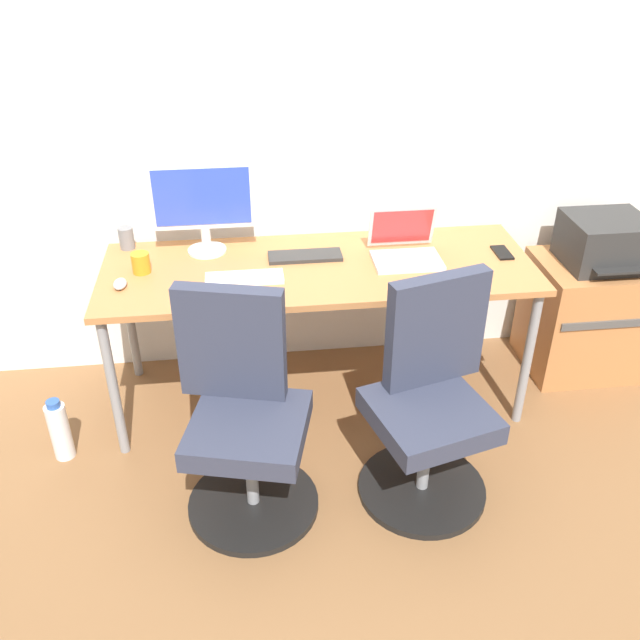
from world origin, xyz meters
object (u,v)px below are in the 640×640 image
(desktop_monitor, at_px, (203,202))
(coffee_mug, at_px, (141,263))
(printer, at_px, (605,241))
(office_chair_left, at_px, (244,418))
(water_bottle_on_floor, at_px, (60,430))
(side_cabinet, at_px, (587,315))
(office_chair_right, at_px, (430,404))
(open_laptop, at_px, (405,246))

(desktop_monitor, relative_size, coffee_mug, 5.22)
(coffee_mug, bearing_deg, printer, 2.25)
(office_chair_left, relative_size, desktop_monitor, 1.96)
(desktop_monitor, xyz_separation_m, coffee_mug, (-0.28, -0.18, -0.20))
(coffee_mug, bearing_deg, water_bottle_on_floor, -140.57)
(office_chair_left, height_order, printer, office_chair_left)
(office_chair_left, bearing_deg, side_cabinet, 23.14)
(office_chair_left, relative_size, coffee_mug, 10.22)
(office_chair_left, xyz_separation_m, desktop_monitor, (-0.13, 0.86, 0.57))
(office_chair_right, bearing_deg, desktop_monitor, 135.61)
(office_chair_left, height_order, office_chair_right, same)
(side_cabinet, height_order, printer, printer)
(water_bottle_on_floor, relative_size, desktop_monitor, 0.65)
(office_chair_right, xyz_separation_m, open_laptop, (0.03, 0.69, 0.37))
(office_chair_right, xyz_separation_m, printer, (1.05, 0.77, 0.30))
(desktop_monitor, bearing_deg, office_chair_left, -81.25)
(desktop_monitor, height_order, coffee_mug, desktop_monitor)
(office_chair_right, relative_size, printer, 2.35)
(office_chair_right, distance_m, side_cabinet, 1.31)
(desktop_monitor, bearing_deg, side_cabinet, -2.72)
(office_chair_left, height_order, desktop_monitor, desktop_monitor)
(office_chair_left, xyz_separation_m, printer, (1.80, 0.77, 0.30))
(printer, distance_m, water_bottle_on_floor, 2.72)
(coffee_mug, bearing_deg, office_chair_left, -58.53)
(desktop_monitor, xyz_separation_m, open_laptop, (0.91, -0.17, -0.20))
(water_bottle_on_floor, height_order, coffee_mug, coffee_mug)
(office_chair_right, relative_size, open_laptop, 3.03)
(side_cabinet, distance_m, water_bottle_on_floor, 2.66)
(side_cabinet, relative_size, printer, 1.52)
(printer, relative_size, water_bottle_on_floor, 1.29)
(office_chair_left, distance_m, desktop_monitor, 1.04)
(office_chair_left, height_order, coffee_mug, office_chair_left)
(office_chair_right, distance_m, desktop_monitor, 1.35)
(office_chair_left, height_order, side_cabinet, office_chair_left)
(coffee_mug, bearing_deg, desktop_monitor, 32.33)
(water_bottle_on_floor, height_order, desktop_monitor, desktop_monitor)
(water_bottle_on_floor, relative_size, open_laptop, 1.00)
(side_cabinet, distance_m, printer, 0.42)
(open_laptop, bearing_deg, water_bottle_on_floor, -167.86)
(office_chair_left, distance_m, office_chair_right, 0.75)
(water_bottle_on_floor, distance_m, coffee_mug, 0.83)
(water_bottle_on_floor, bearing_deg, office_chair_right, -12.49)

